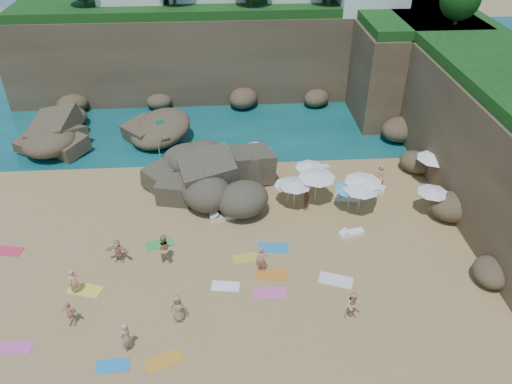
{
  "coord_description": "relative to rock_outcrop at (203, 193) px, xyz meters",
  "views": [
    {
      "loc": [
        0.17,
        -23.69,
        20.21
      ],
      "look_at": [
        2.0,
        3.0,
        2.0
      ],
      "focal_mm": 35.0,
      "sensor_mm": 36.0,
      "label": 1
    }
  ],
  "objects": [
    {
      "name": "parasol_0",
      "position": [
        7.8,
        -1.64,
        2.25
      ],
      "size": [
        2.59,
        2.59,
        2.45
      ],
      "color": "silver",
      "rests_on": "ground"
    },
    {
      "name": "parasol_2",
      "position": [
        6.26,
        -2.1,
        1.97
      ],
      "size": [
        2.27,
        2.27,
        2.15
      ],
      "color": "silver",
      "rests_on": "ground"
    },
    {
      "name": "person_stand_1",
      "position": [
        -2.13,
        -6.99,
        0.95
      ],
      "size": [
        1.06,
        0.9,
        1.91
      ],
      "primitive_type": "imported",
      "rotation": [
        0.0,
        0.0,
        2.93
      ],
      "color": "tan",
      "rests_on": "ground"
    },
    {
      "name": "towel_9",
      "position": [
        3.85,
        -10.14,
        0.02
      ],
      "size": [
        1.91,
        1.07,
        0.03
      ],
      "primitive_type": "cube",
      "rotation": [
        0.0,
        0.0,
        -0.08
      ],
      "color": "#E7598F",
      "rests_on": "ground"
    },
    {
      "name": "person_lie_5",
      "position": [
        8.0,
        -12.16,
        0.32
      ],
      "size": [
        0.95,
        1.76,
        0.65
      ],
      "primitive_type": "imported",
      "rotation": [
        0.0,
        0.0,
        -0.07
      ],
      "color": "#EAAB85",
      "rests_on": "ground"
    },
    {
      "name": "parasol_1",
      "position": [
        3.96,
        2.93,
        2.01
      ],
      "size": [
        2.32,
        2.32,
        2.19
      ],
      "color": "silver",
      "rests_on": "ground"
    },
    {
      "name": "lounger_5",
      "position": [
        9.54,
        -5.37,
        0.12
      ],
      "size": [
        1.67,
        0.91,
        0.25
      ],
      "primitive_type": "cube",
      "rotation": [
        0.0,
        0.0,
        0.26
      ],
      "color": "white",
      "rests_on": "ground"
    },
    {
      "name": "parasol_3",
      "position": [
        10.5,
        -3.05,
        2.06
      ],
      "size": [
        2.38,
        2.38,
        2.25
      ],
      "color": "silver",
      "rests_on": "ground"
    },
    {
      "name": "flag_pole",
      "position": [
        -3.42,
        5.05,
        2.27
      ],
      "size": [
        0.69,
        0.2,
        3.55
      ],
      "color": "silver",
      "rests_on": "ground"
    },
    {
      "name": "seawater",
      "position": [
        1.58,
        23.96,
        0.0
      ],
      "size": [
        120.0,
        120.0,
        0.0
      ],
      "primitive_type": "plane",
      "color": "#0C4751",
      "rests_on": "ground"
    },
    {
      "name": "person_stand_5",
      "position": [
        -0.32,
        3.43,
        0.87
      ],
      "size": [
        1.65,
        0.59,
        1.74
      ],
      "primitive_type": "imported",
      "rotation": [
        0.0,
        0.0,
        0.08
      ],
      "color": "tan",
      "rests_on": "ground"
    },
    {
      "name": "rock_promontory",
      "position": [
        -9.42,
        9.96,
        0.0
      ],
      "size": [
        12.0,
        7.0,
        2.0
      ],
      "primitive_type": null,
      "color": "brown",
      "rests_on": "ground"
    },
    {
      "name": "parasol_10",
      "position": [
        9.94,
        -2.68,
        1.87
      ],
      "size": [
        2.15,
        2.15,
        2.04
      ],
      "color": "silver",
      "rests_on": "ground"
    },
    {
      "name": "towel_12",
      "position": [
        2.67,
        -7.15,
        0.01
      ],
      "size": [
        1.62,
        0.99,
        0.03
      ],
      "primitive_type": "cube",
      "rotation": [
        0.0,
        0.0,
        0.16
      ],
      "color": "gold",
      "rests_on": "ground"
    },
    {
      "name": "person_lie_2",
      "position": [
        -1.03,
        -11.69,
        0.22
      ],
      "size": [
        0.85,
        1.68,
        0.44
      ],
      "primitive_type": "imported",
      "rotation": [
        0.0,
        0.0,
        0.02
      ],
      "color": "#9D7E4E",
      "rests_on": "ground"
    },
    {
      "name": "towel_4",
      "position": [
        -6.43,
        -9.18,
        0.02
      ],
      "size": [
        2.07,
        1.45,
        0.03
      ],
      "primitive_type": "cube",
      "rotation": [
        0.0,
        0.0,
        -0.3
      ],
      "color": "yellow",
      "rests_on": "ground"
    },
    {
      "name": "lounger_3",
      "position": [
        4.4,
        0.92,
        0.12
      ],
      "size": [
        1.62,
        1.09,
        0.24
      ],
      "primitive_type": "cube",
      "rotation": [
        0.0,
        0.0,
        0.41
      ],
      "color": "silver",
      "rests_on": "ground"
    },
    {
      "name": "towel_7",
      "position": [
        -11.8,
        -5.52,
        0.01
      ],
      "size": [
        1.82,
        1.16,
        0.03
      ],
      "primitive_type": "cube",
      "rotation": [
        0.0,
        0.0,
        -0.21
      ],
      "color": "#EE2A49",
      "rests_on": "ground"
    },
    {
      "name": "cliff_right",
      "position": [
        20.58,
        1.96,
        4.0
      ],
      "size": [
        8.0,
        30.0,
        8.0
      ],
      "primitive_type": "cube",
      "color": "brown",
      "rests_on": "ground"
    },
    {
      "name": "lounger_4",
      "position": [
        12.22,
        -0.25,
        0.15
      ],
      "size": [
        1.98,
        1.47,
        0.3
      ],
      "primitive_type": "cube",
      "rotation": [
        0.0,
        0.0,
        -0.5
      ],
      "color": "white",
      "rests_on": "ground"
    },
    {
      "name": "person_lie_1",
      "position": [
        -6.54,
        -11.59,
        0.19
      ],
      "size": [
        1.14,
        1.65,
        0.37
      ],
      "primitive_type": "imported",
      "rotation": [
        0.0,
        0.0,
        -0.17
      ],
      "color": "#F7B98C",
      "rests_on": "ground"
    },
    {
      "name": "person_stand_3",
      "position": [
        7.02,
        -2.38,
        0.73
      ],
      "size": [
        0.8,
        0.9,
        1.46
      ],
      "primitive_type": "imported",
      "rotation": [
        0.0,
        0.0,
        0.93
      ],
      "color": "#8A5545",
      "rests_on": "ground"
    },
    {
      "name": "person_stand_2",
      "position": [
        0.73,
        3.51,
        0.85
      ],
      "size": [
        1.19,
        0.88,
        1.7
      ],
      "primitive_type": "imported",
      "rotation": [
        0.0,
        0.0,
        2.7
      ],
      "color": "#DEB67E",
      "rests_on": "ground"
    },
    {
      "name": "towel_10",
      "position": [
        4.16,
        -8.67,
        0.02
      ],
      "size": [
        1.97,
        1.21,
        0.03
      ],
      "primitive_type": "cube",
      "rotation": [
        0.0,
        0.0,
        -0.16
      ],
      "color": "orange",
      "rests_on": "ground"
    },
    {
      "name": "towel_0",
      "position": [
        -4.04,
        -14.34,
        0.01
      ],
      "size": [
        1.63,
        0.89,
        0.03
      ],
      "primitive_type": "cube",
      "rotation": [
        0.0,
        0.0,
        0.06
      ],
      "color": "#2582C7",
      "rests_on": "ground"
    },
    {
      "name": "towel_5",
      "position": [
        1.42,
        -9.43,
        0.01
      ],
      "size": [
        1.68,
        1.02,
        0.03
      ],
      "primitive_type": "cube",
      "rotation": [
        0.0,
        0.0,
        -0.15
      ],
      "color": "white",
      "rests_on": "ground"
    },
    {
      "name": "parasol_8",
      "position": [
        10.81,
        -2.34,
        2.2
      ],
      "size": [
        2.54,
        2.54,
        2.4
      ],
      "color": "silver",
      "rests_on": "ground"
    },
    {
      "name": "parasol_5",
      "position": [
        7.66,
        0.3,
        1.84
      ],
      "size": [
        2.12,
        2.12,
        2.01
      ],
      "color": "silver",
      "rests_on": "ground"
    },
    {
      "name": "marina_masts",
      "position": [
        -14.92,
        23.96,
        3.0
      ],
      "size": [
        3.1,
        0.1,
        6.0
      ],
      "color": "white",
      "rests_on": "ground"
    },
    {
      "name": "towel_1",
      "position": [
        -8.98,
        -12.94,
        0.01
      ],
      "size": [
        1.66,
        0.89,
        0.03
      ],
      "primitive_type": "cube",
      "rotation": [
        0.0,
        0.0,
        -0.05
      ],
      "color": "#DC55A0",
      "rests_on": "ground"
    },
    {
      "name": "parasol_11",
      "position": [
        15.28,
        -3.42,
        1.83
      ],
      "size": [
        2.1,
        2.1,
        1.99
      ],
      "color": "silver",
      "rests_on": "ground"
    },
    {
      "name": "lounger_2",
      "position": [
        10.06,
        -1.49,
        0.13
      ],
      "size": [
        1.74,
        0.81,
        0.26
      ],
      "primitive_type": "cube",
      "rotation": [
        0.0,
        0.0,
        -0.15
      ],
      "color": "silver",
      "rests_on": "ground"
    },
    {
      "name": "rock_outcrop",
      "position": [
        0.0,
        0.0,
        0.0
      ],
      "size": [
        8.91,
        7.38,
        3.15
      ],
      "primitive_type": null,
      "rotation": [
        0.0,
        0.0,
        -0.2
      ],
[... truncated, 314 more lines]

